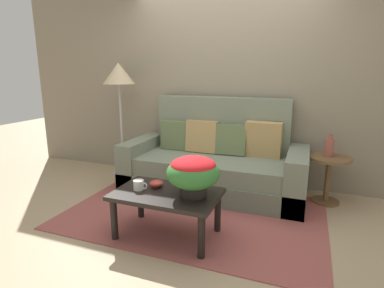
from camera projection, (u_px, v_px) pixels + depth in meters
name	position (u px, v px, depth m)	size (l,w,h in m)	color
ground_plane	(194.00, 213.00, 3.34)	(14.00, 14.00, 0.00)	tan
wall_back	(226.00, 81.00, 4.14)	(6.40, 0.12, 2.73)	gray
area_rug	(195.00, 212.00, 3.35)	(2.67, 1.78, 0.01)	#994C47
couch	(215.00, 164.00, 3.93)	(2.23, 0.95, 1.16)	#626B59
coffee_table	(167.00, 199.00, 2.81)	(0.95, 0.59, 0.43)	black
side_table	(328.00, 171.00, 3.54)	(0.47, 0.47, 0.55)	brown
floor_lamp	(119.00, 80.00, 4.26)	(0.44, 0.44, 1.61)	#B2B2B7
potted_plant	(193.00, 172.00, 2.67)	(0.47, 0.47, 0.35)	black
coffee_mug	(139.00, 185.00, 2.85)	(0.14, 0.10, 0.09)	white
snack_bowl	(156.00, 183.00, 2.91)	(0.13, 0.13, 0.07)	#B2382D
table_vase	(329.00, 147.00, 3.49)	(0.10, 0.10, 0.26)	#934C42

